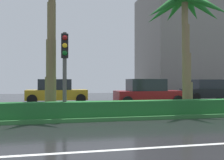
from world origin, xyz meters
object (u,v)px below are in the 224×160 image
(traffic_signal_median_right, at_px, (65,59))
(car_in_traffic_second, at_px, (147,93))
(car_in_traffic_third, at_px, (208,90))
(car_in_traffic_leading, at_px, (56,92))
(palm_tree_centre_right, at_px, (185,11))

(traffic_signal_median_right, relative_size, car_in_traffic_second, 0.79)
(traffic_signal_median_right, bearing_deg, car_in_traffic_second, 43.51)
(car_in_traffic_second, xyz_separation_m, car_in_traffic_third, (6.43, 3.12, 0.00))
(car_in_traffic_leading, relative_size, car_in_traffic_second, 1.00)
(traffic_signal_median_right, height_order, car_in_traffic_third, traffic_signal_median_right)
(car_in_traffic_second, bearing_deg, car_in_traffic_leading, 150.74)
(palm_tree_centre_right, relative_size, car_in_traffic_second, 1.42)
(car_in_traffic_third, bearing_deg, car_in_traffic_second, -154.12)
(traffic_signal_median_right, xyz_separation_m, car_in_traffic_third, (11.89, 8.30, -1.66))
(traffic_signal_median_right, relative_size, car_in_traffic_leading, 0.79)
(car_in_traffic_third, bearing_deg, palm_tree_centre_right, -129.37)
(car_in_traffic_leading, bearing_deg, traffic_signal_median_right, -87.78)
(traffic_signal_median_right, height_order, car_in_traffic_second, traffic_signal_median_right)
(car_in_traffic_second, distance_m, car_in_traffic_third, 7.15)
(palm_tree_centre_right, xyz_separation_m, car_in_traffic_leading, (-6.11, 7.57, -4.18))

